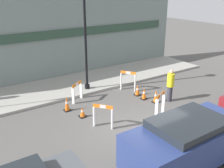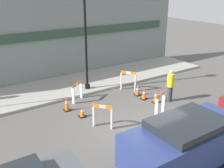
% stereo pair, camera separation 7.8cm
% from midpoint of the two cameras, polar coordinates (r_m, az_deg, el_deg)
% --- Properties ---
extents(ground_plane, '(60.00, 60.00, 0.00)m').
position_cam_midpoint_polar(ground_plane, '(10.91, 6.93, -10.13)').
color(ground_plane, '#565451').
extents(sidewalk_slab, '(18.00, 3.47, 0.14)m').
position_cam_midpoint_polar(sidewalk_slab, '(15.64, -7.91, -0.06)').
color(sidewalk_slab, '#9E9B93').
rests_on(sidewalk_slab, ground_plane).
extents(storefront_facade, '(18.00, 0.22, 5.50)m').
position_cam_midpoint_polar(storefront_facade, '(16.54, -11.17, 10.55)').
color(storefront_facade, gray).
rests_on(storefront_facade, ground_plane).
extents(streetlamp_post, '(0.44, 0.44, 5.58)m').
position_cam_midpoint_polar(streetlamp_post, '(13.86, -5.70, 12.89)').
color(streetlamp_post, black).
rests_on(streetlamp_post, sidewalk_slab).
extents(barricade_0, '(0.63, 0.74, 1.03)m').
position_cam_midpoint_polar(barricade_0, '(10.84, -1.85, -6.82)').
color(barricade_0, white).
rests_on(barricade_0, ground_plane).
extents(barricade_1, '(0.80, 0.44, 1.11)m').
position_cam_midpoint_polar(barricade_1, '(11.90, 10.60, -4.35)').
color(barricade_1, white).
rests_on(barricade_1, ground_plane).
extents(barricade_2, '(0.61, 0.80, 1.12)m').
position_cam_midpoint_polar(barricade_2, '(14.60, 3.71, 0.84)').
color(barricade_2, white).
rests_on(barricade_2, ground_plane).
extents(barricade_3, '(0.79, 0.58, 0.98)m').
position_cam_midpoint_polar(barricade_3, '(13.41, -7.42, -1.51)').
color(barricade_3, white).
rests_on(barricade_3, ground_plane).
extents(traffic_cone_0, '(0.30, 0.30, 0.70)m').
position_cam_midpoint_polar(traffic_cone_0, '(13.33, 9.71, -2.66)').
color(traffic_cone_0, black).
rests_on(traffic_cone_0, ground_plane).
extents(traffic_cone_1, '(0.30, 0.30, 0.73)m').
position_cam_midpoint_polar(traffic_cone_1, '(12.49, -9.64, -4.26)').
color(traffic_cone_1, black).
rests_on(traffic_cone_1, ground_plane).
extents(traffic_cone_2, '(0.30, 0.30, 0.61)m').
position_cam_midpoint_polar(traffic_cone_2, '(13.67, 7.17, -2.13)').
color(traffic_cone_2, black).
rests_on(traffic_cone_2, ground_plane).
extents(traffic_cone_3, '(0.30, 0.30, 0.61)m').
position_cam_midpoint_polar(traffic_cone_3, '(14.10, 5.75, -1.34)').
color(traffic_cone_3, black).
rests_on(traffic_cone_3, ground_plane).
extents(traffic_cone_4, '(0.30, 0.30, 0.50)m').
position_cam_midpoint_polar(traffic_cone_4, '(11.87, -6.31, -6.08)').
color(traffic_cone_4, black).
rests_on(traffic_cone_4, ground_plane).
extents(person_worker, '(0.46, 0.46, 1.67)m').
position_cam_midpoint_polar(person_worker, '(13.44, 12.77, -0.15)').
color(person_worker, '#33333D').
rests_on(person_worker, ground_plane).
extents(parked_car_1, '(4.21, 1.97, 1.71)m').
position_cam_midpoint_polar(parked_car_1, '(8.79, 16.05, -11.77)').
color(parked_car_1, navy).
rests_on(parked_car_1, ground_plane).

